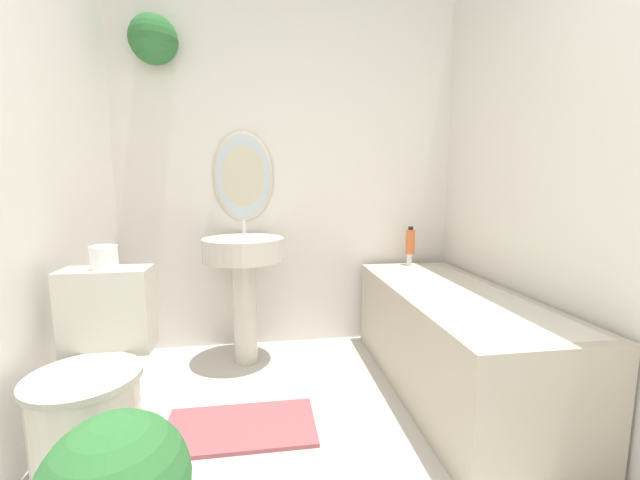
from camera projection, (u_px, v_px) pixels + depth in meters
name	position (u px, v px, depth m)	size (l,w,h in m)	color
wall_back	(282.00, 166.00, 2.70)	(2.41, 0.29, 2.40)	silver
wall_right	(583.00, 168.00, 1.69)	(0.06, 2.51, 2.40)	silver
toilet	(94.00, 391.00, 1.56)	(0.41, 0.57, 0.77)	beige
pedestal_sink	(244.00, 268.00, 2.44)	(0.50, 0.50, 0.90)	beige
bathtub	(452.00, 339.00, 2.14)	(0.63, 1.53, 0.64)	#B2A893
shampoo_bottle	(410.00, 241.00, 2.76)	(0.06, 0.06, 0.20)	#DB6633
bath_mat	(241.00, 427.00, 1.82)	(0.69, 0.37, 0.02)	#934C51
toilet_paper_roll	(104.00, 257.00, 1.68)	(0.11, 0.11, 0.10)	white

